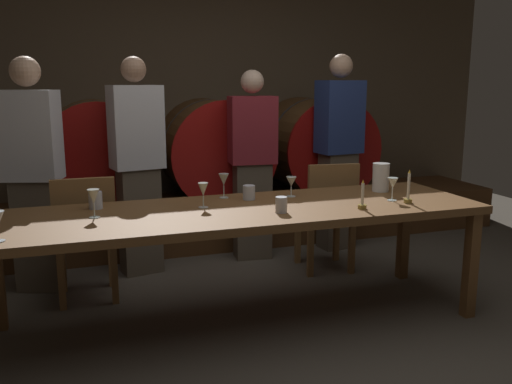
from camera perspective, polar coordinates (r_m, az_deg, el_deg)
The scene contains 24 objects.
ground_plane at distance 3.38m, azimuth 4.83°, elevation -14.75°, with size 8.29×8.29×0.00m, color #4C443A.
back_wall at distance 5.62m, azimuth -6.03°, elevation 8.99°, with size 6.38×0.24×2.51m, color brown.
barrel_shelf at distance 5.24m, azimuth -4.47°, elevation -2.85°, with size 5.74×0.90×0.40m, color #4C2D16.
wine_barrel_left at distance 4.97m, azimuth -16.28°, elevation 3.78°, with size 0.95×0.94×0.95m.
wine_barrel_center at distance 5.12m, azimuth -4.51°, elevation 4.41°, with size 0.95×0.94×0.95m.
wine_barrel_right at distance 5.46m, azimuth 6.15°, elevation 4.82°, with size 0.95×0.94×0.95m.
dining_table at distance 3.32m, azimuth -1.67°, elevation -2.71°, with size 3.00×0.87×0.74m.
chair_left at distance 3.87m, azimuth -17.39°, elevation -4.09°, with size 0.40×0.40×0.88m.
chair_right at distance 4.33m, azimuth 7.52°, elevation -2.04°, with size 0.44×0.44×0.88m.
guest_far_left at distance 4.16m, azimuth -22.23°, elevation 1.75°, with size 0.43×0.34×1.66m.
guest_center_left at distance 4.30m, azimuth -12.25°, elevation 2.69°, with size 0.42×0.31×1.68m.
guest_center_right at distance 4.58m, azimuth -0.38°, elevation 2.86°, with size 0.40×0.27×1.59m.
guest_far_right at distance 4.90m, azimuth 8.62°, elevation 4.21°, with size 0.41×0.29×1.72m.
candle_left at distance 3.34m, azimuth 11.04°, elevation -0.93°, with size 0.05×0.05×0.18m.
candle_right at distance 3.56m, azimuth 15.61°, elevation -0.16°, with size 0.05×0.05×0.21m.
pitcher at distance 3.89m, azimuth 12.90°, elevation 1.51°, with size 0.12×0.12×0.20m.
wine_glass_left at distance 3.18m, azimuth -16.61°, elevation -0.55°, with size 0.07×0.07×0.16m.
wine_glass_center_left at distance 3.31m, azimuth -5.54°, elevation 0.17°, with size 0.06×0.06×0.15m.
wine_glass_center_right at distance 3.58m, azimuth -3.39°, elevation 1.23°, with size 0.07×0.07×0.16m.
wine_glass_right at distance 3.62m, azimuth 3.70°, elevation 1.02°, with size 0.07×0.07×0.13m.
wine_glass_far_right at distance 3.60m, azimuth 14.09°, elevation 0.82°, with size 0.07×0.07×0.15m.
cup_left at distance 3.42m, azimuth -16.41°, elevation -0.82°, with size 0.08×0.08×0.10m, color silver.
cup_center at distance 3.53m, azimuth -0.74°, elevation -0.05°, with size 0.08×0.08×0.09m, color silver.
cup_right at distance 3.19m, azimuth 2.66°, elevation -1.33°, with size 0.07×0.07×0.09m, color silver.
Camera 1 is at (-1.22, -2.78, 1.49)m, focal length 38.31 mm.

